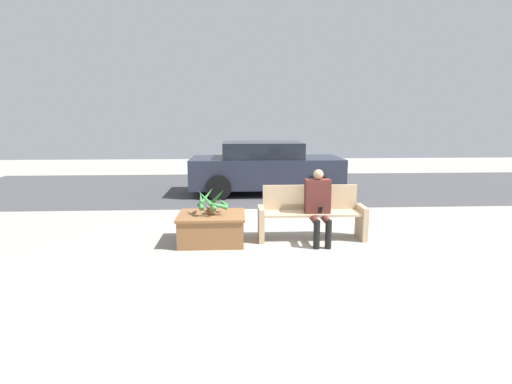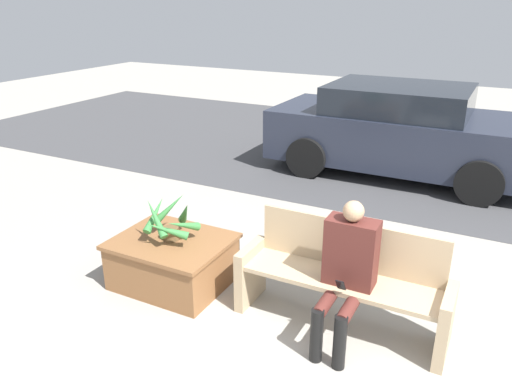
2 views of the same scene
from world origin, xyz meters
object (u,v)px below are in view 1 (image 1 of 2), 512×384
(potted_plant, at_px, (211,202))
(parked_car, at_px, (265,168))
(bench, at_px, (311,213))
(person_seated, at_px, (318,203))
(planter_box, at_px, (212,227))

(potted_plant, bearing_deg, parked_car, 74.85)
(bench, bearing_deg, person_seated, -67.08)
(person_seated, bearing_deg, potted_plant, 179.06)
(bench, relative_size, planter_box, 1.66)
(planter_box, relative_size, potted_plant, 1.97)
(bench, relative_size, potted_plant, 3.27)
(person_seated, xyz_separation_m, planter_box, (-1.80, 0.05, -0.41))
(potted_plant, height_order, parked_car, parked_car)
(potted_plant, bearing_deg, person_seated, -0.94)
(bench, bearing_deg, parked_car, 96.22)
(person_seated, height_order, potted_plant, person_seated)
(bench, height_order, person_seated, person_seated)
(person_seated, relative_size, parked_car, 0.30)
(person_seated, height_order, parked_car, parked_car)
(person_seated, distance_m, planter_box, 1.85)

